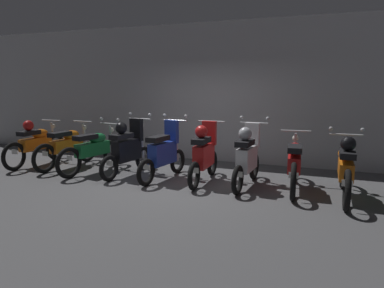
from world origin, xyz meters
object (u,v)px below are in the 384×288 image
(motorbike_slot_7, at_px, (294,163))
(motorbike_slot_3, at_px, (128,149))
(motorbike_slot_4, at_px, (164,153))
(motorbike_slot_6, at_px, (247,157))
(motorbike_slot_0, at_px, (36,143))
(motorbike_slot_1, at_px, (68,146))
(motorbike_slot_5, at_px, (204,154))
(motorbike_slot_2, at_px, (94,150))
(motorbike_slot_8, at_px, (346,168))

(motorbike_slot_7, bearing_deg, motorbike_slot_3, -177.52)
(motorbike_slot_4, bearing_deg, motorbike_slot_6, 2.46)
(motorbike_slot_0, relative_size, motorbike_slot_1, 1.00)
(motorbike_slot_0, xyz_separation_m, motorbike_slot_5, (4.24, -0.02, 0.04))
(motorbike_slot_5, bearing_deg, motorbike_slot_4, -175.55)
(motorbike_slot_0, xyz_separation_m, motorbike_slot_2, (1.70, -0.09, -0.03))
(motorbike_slot_7, height_order, motorbike_slot_8, motorbike_slot_8)
(motorbike_slot_0, bearing_deg, motorbike_slot_8, -1.22)
(motorbike_slot_2, height_order, motorbike_slot_5, motorbike_slot_5)
(motorbike_slot_0, relative_size, motorbike_slot_7, 1.00)
(motorbike_slot_3, distance_m, motorbike_slot_5, 1.69)
(motorbike_slot_0, bearing_deg, motorbike_slot_5, -0.26)
(motorbike_slot_0, xyz_separation_m, motorbike_slot_4, (3.40, -0.08, 0.00))
(motorbike_slot_8, bearing_deg, motorbike_slot_4, 178.99)
(motorbike_slot_3, bearing_deg, motorbike_slot_4, -1.24)
(motorbike_slot_1, xyz_separation_m, motorbike_slot_4, (2.55, -0.17, 0.04))
(motorbike_slot_4, height_order, motorbike_slot_8, motorbike_slot_4)
(motorbike_slot_3, bearing_deg, motorbike_slot_2, -178.32)
(motorbike_slot_6, bearing_deg, motorbike_slot_2, -178.66)
(motorbike_slot_0, relative_size, motorbike_slot_5, 1.16)
(motorbike_slot_0, distance_m, motorbike_slot_2, 1.70)
(motorbike_slot_0, relative_size, motorbike_slot_2, 1.01)
(motorbike_slot_1, height_order, motorbike_slot_8, motorbike_slot_8)
(motorbike_slot_1, bearing_deg, motorbike_slot_7, -0.07)
(motorbike_slot_0, distance_m, motorbike_slot_6, 5.09)
(motorbike_slot_0, height_order, motorbike_slot_4, motorbike_slot_4)
(motorbike_slot_2, relative_size, motorbike_slot_8, 0.99)
(motorbike_slot_2, xyz_separation_m, motorbike_slot_3, (0.85, 0.02, 0.08))
(motorbike_slot_4, xyz_separation_m, motorbike_slot_5, (0.84, 0.07, 0.04))
(motorbike_slot_6, relative_size, motorbike_slot_8, 0.86)
(motorbike_slot_1, distance_m, motorbike_slot_5, 3.39)
(motorbike_slot_1, bearing_deg, motorbike_slot_4, -3.85)
(motorbike_slot_3, relative_size, motorbike_slot_7, 0.86)
(motorbike_slot_1, height_order, motorbike_slot_6, motorbike_slot_6)
(motorbike_slot_3, height_order, motorbike_slot_7, motorbike_slot_3)
(motorbike_slot_1, relative_size, motorbike_slot_6, 1.16)
(motorbike_slot_0, distance_m, motorbike_slot_3, 2.55)
(motorbike_slot_7, bearing_deg, motorbike_slot_8, -14.82)
(motorbike_slot_5, height_order, motorbike_slot_6, motorbike_slot_6)
(motorbike_slot_6, bearing_deg, motorbike_slot_8, -4.46)
(motorbike_slot_4, xyz_separation_m, motorbike_slot_7, (2.53, 0.17, -0.04))
(motorbike_slot_7, bearing_deg, motorbike_slot_2, -177.68)
(motorbike_slot_0, distance_m, motorbike_slot_1, 0.85)
(motorbike_slot_8, bearing_deg, motorbike_slot_5, 177.19)
(motorbike_slot_0, xyz_separation_m, motorbike_slot_8, (6.78, -0.14, 0.00))
(motorbike_slot_3, distance_m, motorbike_slot_7, 3.39)
(motorbike_slot_0, xyz_separation_m, motorbike_slot_6, (5.09, -0.01, 0.04))
(motorbike_slot_4, distance_m, motorbike_slot_5, 0.84)
(motorbike_slot_4, xyz_separation_m, motorbike_slot_8, (3.38, -0.06, 0.00))
(motorbike_slot_0, relative_size, motorbike_slot_8, 1.00)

